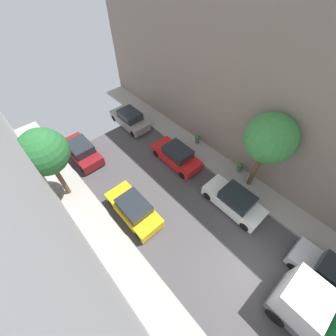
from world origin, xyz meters
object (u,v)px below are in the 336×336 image
(street_tree_1, at_px, (270,139))
(parked_car_right_1, at_px, (332,278))
(street_tree_0, at_px, (44,152))
(potted_plant_1, at_px, (197,139))
(parked_car_right_4, at_px, (130,119))
(parked_car_left_2, at_px, (134,209))
(parked_car_left_3, at_px, (82,151))
(potted_plant_0, at_px, (239,167))
(parked_car_right_3, at_px, (177,156))
(parked_car_right_2, at_px, (234,201))

(street_tree_1, bearing_deg, parked_car_right_1, -110.13)
(street_tree_0, xyz_separation_m, potted_plant_1, (10.74, -2.65, -3.68))
(parked_car_right_1, height_order, parked_car_right_4, same)
(street_tree_1, bearing_deg, potted_plant_1, 86.49)
(parked_car_left_2, height_order, parked_car_left_3, same)
(potted_plant_0, relative_size, potted_plant_1, 0.97)
(parked_car_right_4, relative_size, street_tree_1, 0.70)
(parked_car_right_3, relative_size, potted_plant_0, 5.52)
(parked_car_left_3, xyz_separation_m, parked_car_right_4, (5.40, 0.83, 0.00))
(parked_car_right_3, relative_size, parked_car_right_4, 1.00)
(parked_car_left_3, distance_m, street_tree_0, 5.07)
(parked_car_right_1, relative_size, potted_plant_1, 5.38)
(parked_car_right_2, relative_size, potted_plant_1, 5.38)
(parked_car_right_1, relative_size, potted_plant_0, 5.52)
(parked_car_left_3, height_order, parked_car_right_2, same)
(parked_car_right_3, height_order, potted_plant_1, parked_car_right_3)
(parked_car_right_2, bearing_deg, potted_plant_1, 64.83)
(parked_car_right_4, xyz_separation_m, street_tree_1, (2.46, -11.71, 3.87))
(potted_plant_0, bearing_deg, parked_car_right_2, -150.84)
(street_tree_1, bearing_deg, parked_car_right_4, 101.85)
(street_tree_1, distance_m, potted_plant_1, 6.91)
(parked_car_left_2, relative_size, parked_car_left_3, 1.00)
(street_tree_0, bearing_deg, potted_plant_1, -13.84)
(parked_car_right_2, relative_size, parked_car_right_4, 1.00)
(parked_car_right_3, bearing_deg, parked_car_left_3, 134.02)
(parked_car_left_2, relative_size, potted_plant_0, 5.52)
(parked_car_left_2, relative_size, potted_plant_1, 5.38)
(parked_car_left_3, height_order, potted_plant_0, parked_car_left_3)
(parked_car_right_4, distance_m, potted_plant_1, 6.71)
(parked_car_right_1, bearing_deg, street_tree_1, 69.87)
(potted_plant_1, bearing_deg, parked_car_left_3, 147.31)
(parked_car_right_4, bearing_deg, parked_car_left_3, -171.25)
(parked_car_left_2, bearing_deg, parked_car_left_3, 90.00)
(parked_car_left_2, bearing_deg, potted_plant_1, 13.24)
(street_tree_0, xyz_separation_m, street_tree_1, (10.39, -8.27, 0.34))
(potted_plant_1, bearing_deg, street_tree_1, -93.51)
(parked_car_right_1, xyz_separation_m, street_tree_0, (-7.93, 14.97, 3.53))
(street_tree_0, bearing_deg, parked_car_left_2, -61.02)
(parked_car_left_3, bearing_deg, parked_car_right_4, 8.75)
(parked_car_left_3, relative_size, potted_plant_1, 5.38)
(parked_car_right_1, xyz_separation_m, potted_plant_0, (2.89, 7.97, -0.18))
(parked_car_right_4, xyz_separation_m, street_tree_0, (-7.93, -3.45, 3.53))
(parked_car_right_2, relative_size, street_tree_0, 0.76)
(parked_car_right_2, bearing_deg, parked_car_right_4, 90.00)
(street_tree_1, xyz_separation_m, potted_plant_0, (0.43, 1.27, -4.04))
(parked_car_right_1, distance_m, parked_car_right_4, 18.42)
(parked_car_left_2, xyz_separation_m, street_tree_0, (-2.53, 4.58, 3.53))
(parked_car_left_3, relative_size, parked_car_right_2, 1.00)
(parked_car_right_2, distance_m, parked_car_right_4, 12.06)
(parked_car_left_2, relative_size, street_tree_0, 0.76)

